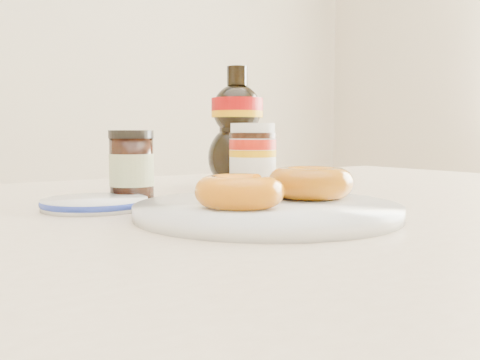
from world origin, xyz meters
TOP-DOWN VIEW (x-y plane):
  - dining_table at (0.00, 0.10)m, footprint 1.40×0.90m
  - plate at (-0.06, -0.00)m, footprint 0.28×0.28m
  - donut_bitten at (-0.09, -0.01)m, footprint 0.12×0.12m
  - donut_whole at (0.02, 0.01)m, footprint 0.13×0.13m
  - nutella_jar at (0.09, 0.23)m, footprint 0.07×0.07m
  - syrup_bottle at (0.10, 0.29)m, footprint 0.11×0.09m
  - dark_jar at (-0.12, 0.19)m, footprint 0.06×0.06m
  - blue_rim_saucer at (-0.19, 0.16)m, footprint 0.12×0.12m

SIDE VIEW (x-z plane):
  - dining_table at x=0.00m, z-range 0.29..1.04m
  - blue_rim_saucer at x=-0.19m, z-range 0.75..0.76m
  - plate at x=-0.06m, z-range 0.75..0.76m
  - donut_bitten at x=-0.09m, z-range 0.76..0.80m
  - donut_whole at x=0.02m, z-range 0.76..0.80m
  - dark_jar at x=-0.12m, z-range 0.75..0.84m
  - nutella_jar at x=0.09m, z-range 0.75..0.86m
  - syrup_bottle at x=0.10m, z-range 0.75..0.95m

